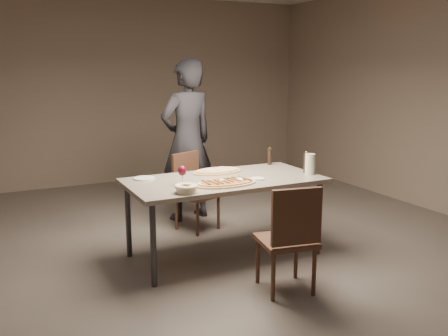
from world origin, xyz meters
name	(u,v)px	position (x,y,z in m)	size (l,w,h in m)	color
room	(224,108)	(0.00, 0.00, 1.40)	(7.00, 7.00, 7.00)	#5A534D
dining_table	(224,185)	(0.00, 0.00, 0.69)	(1.80, 0.90, 0.75)	gray
zucchini_pizza	(226,182)	(-0.08, -0.21, 0.77)	(0.58, 0.32, 0.05)	tan
ham_pizza	(217,171)	(0.06, 0.26, 0.77)	(0.51, 0.28, 0.04)	tan
bread_basket	(186,188)	(-0.51, -0.33, 0.79)	(0.19, 0.19, 0.07)	beige
oil_dish	(258,179)	(0.26, -0.17, 0.76)	(0.13, 0.13, 0.01)	white
pepper_mill_left	(270,156)	(0.72, 0.38, 0.84)	(0.05, 0.05, 0.19)	black
pepper_mill_right	(306,163)	(0.83, -0.13, 0.85)	(0.06, 0.06, 0.22)	black
carafe	(310,164)	(0.83, -0.19, 0.85)	(0.09, 0.09, 0.20)	silver
wine_glass	(182,171)	(-0.43, -0.05, 0.87)	(0.08, 0.08, 0.17)	silver
side_plate	(144,178)	(-0.67, 0.31, 0.76)	(0.20, 0.20, 0.01)	white
chair_near	(290,234)	(0.10, -0.96, 0.50)	(0.49, 0.49, 0.89)	#442A1C
chair_far	(192,187)	(0.05, 0.89, 0.47)	(0.52, 0.52, 0.84)	#442A1C
diner	(187,140)	(0.14, 1.25, 0.93)	(0.68, 0.45, 1.86)	black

